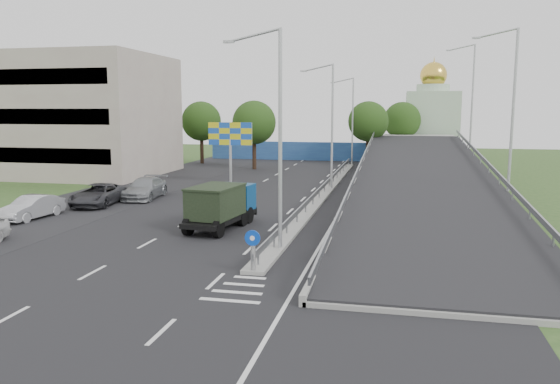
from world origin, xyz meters
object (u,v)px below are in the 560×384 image
(parked_car_c, at_px, (98,195))
(lamp_post_mid, at_px, (330,120))
(dump_truck, at_px, (221,204))
(parked_car_b, at_px, (32,207))
(church, at_px, (432,119))
(billboard, at_px, (230,137))
(lamp_post_near, at_px, (276,128))
(parked_car_d, at_px, (145,188))
(sign_bollard, at_px, (253,250))
(lamp_post_far, at_px, (351,116))

(parked_car_c, bearing_deg, lamp_post_mid, 28.56)
(dump_truck, xyz_separation_m, parked_car_b, (-12.18, 0.07, -0.67))
(lamp_post_mid, xyz_separation_m, parked_car_c, (-14.90, -10.44, -5.06))
(church, height_order, billboard, church)
(billboard, relative_size, parked_car_b, 1.27)
(lamp_post_near, relative_size, dump_truck, 1.70)
(lamp_post_near, distance_m, parked_car_d, 19.00)
(church, bearing_deg, lamp_post_near, -100.38)
(lamp_post_near, distance_m, dump_truck, 7.41)
(parked_car_d, bearing_deg, parked_car_b, -116.80)
(lamp_post_mid, relative_size, church, 0.73)
(lamp_post_near, height_order, parked_car_d, lamp_post_near)
(lamp_post_near, xyz_separation_m, parked_car_c, (-14.90, 9.56, -5.06))
(church, height_order, parked_car_c, church)
(dump_truck, relative_size, parked_car_b, 1.36)
(sign_bollard, distance_m, lamp_post_near, 6.12)
(lamp_post_near, height_order, parked_car_c, lamp_post_near)
(church, bearing_deg, lamp_post_far, -125.24)
(sign_bollard, distance_m, lamp_post_far, 44.08)
(church, bearing_deg, sign_bollard, -99.81)
(lamp_post_near, relative_size, parked_car_b, 2.32)
(sign_bollard, bearing_deg, lamp_post_mid, 89.74)
(church, relative_size, parked_car_d, 2.58)
(lamp_post_near, bearing_deg, dump_truck, 133.84)
(lamp_post_near, relative_size, lamp_post_mid, 1.00)
(lamp_post_mid, distance_m, billboard, 9.47)
(parked_car_b, distance_m, parked_car_d, 9.18)
(sign_bollard, distance_m, parked_car_d, 21.13)
(dump_truck, distance_m, parked_car_c, 12.02)
(parked_car_d, bearing_deg, billboard, 61.24)
(lamp_post_mid, xyz_separation_m, church, (9.89, 34.00, -0.50))
(lamp_post_far, bearing_deg, lamp_post_near, -90.00)
(parked_car_b, bearing_deg, parked_car_c, 80.34)
(sign_bollard, xyz_separation_m, lamp_post_near, (0.11, 3.83, 4.77))
(lamp_post_far, bearing_deg, dump_truck, -96.58)
(dump_truck, bearing_deg, church, 81.89)
(lamp_post_mid, bearing_deg, lamp_post_far, 90.00)
(sign_bollard, distance_m, parked_car_c, 19.95)
(lamp_post_near, xyz_separation_m, church, (9.89, 54.00, -0.50))
(dump_truck, bearing_deg, parked_car_c, 161.59)
(lamp_post_near, relative_size, parked_car_c, 1.88)
(parked_car_b, bearing_deg, billboard, 73.27)
(sign_bollard, xyz_separation_m, lamp_post_mid, (0.11, 23.83, 4.77))
(parked_car_d, bearing_deg, sign_bollard, -58.07)
(lamp_post_near, relative_size, church, 0.73)
(lamp_post_near, distance_m, parked_car_c, 18.41)
(lamp_post_near, bearing_deg, billboard, 112.49)
(billboard, distance_m, parked_car_b, 19.36)
(church, bearing_deg, parked_car_d, -119.11)
(church, height_order, parked_car_d, church)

